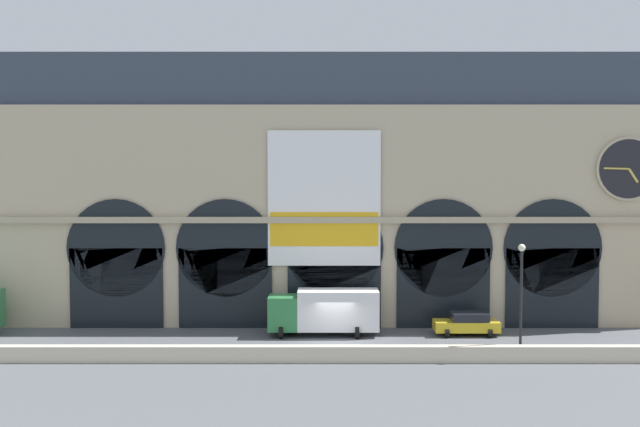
{
  "coord_description": "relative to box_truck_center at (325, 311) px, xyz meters",
  "views": [
    {
      "loc": [
        -1.02,
        -49.64,
        11.26
      ],
      "look_at": [
        -1.05,
        5.0,
        8.21
      ],
      "focal_mm": 43.26,
      "sensor_mm": 36.0,
      "label": 1
    }
  ],
  "objects": [
    {
      "name": "station_building",
      "position": [
        0.71,
        5.35,
        7.9
      ],
      "size": [
        48.24,
        6.02,
        19.7
      ],
      "color": "#BCAD8C",
      "rests_on": "ground"
    },
    {
      "name": "box_truck_center",
      "position": [
        0.0,
        0.0,
        0.0
      ],
      "size": [
        7.5,
        2.91,
        3.12
      ],
      "color": "#2D7A42",
      "rests_on": "ground"
    },
    {
      "name": "street_lamp_quayside",
      "position": [
        11.66,
        -6.55,
        2.71
      ],
      "size": [
        0.44,
        0.44,
        6.9
      ],
      "color": "black",
      "rests_on": "ground"
    },
    {
      "name": "quay_parapet_wall",
      "position": [
        0.68,
        -7.35,
        -1.22
      ],
      "size": [
        90.0,
        0.7,
        0.96
      ],
      "primitive_type": "cube",
      "color": "beige",
      "rests_on": "ground"
    },
    {
      "name": "car_mideast",
      "position": [
        9.73,
        0.05,
        -0.9
      ],
      "size": [
        4.4,
        2.22,
        1.55
      ],
      "color": "gold",
      "rests_on": "ground"
    },
    {
      "name": "ground_plane",
      "position": [
        0.68,
        -2.45,
        -1.7
      ],
      "size": [
        200.0,
        200.0,
        0.0
      ],
      "primitive_type": "plane",
      "color": "#54565B"
    }
  ]
}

